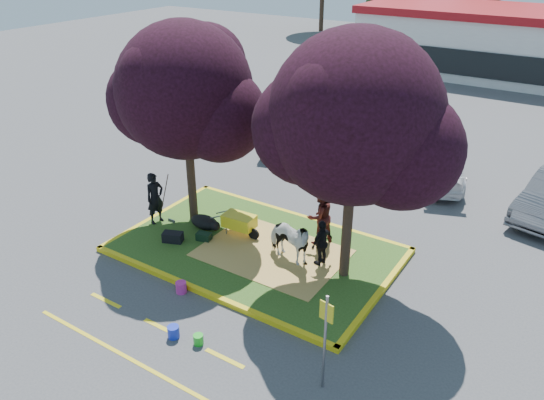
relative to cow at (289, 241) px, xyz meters
The scene contains 30 objects.
ground 1.51m from the cow, behind, with size 90.00×90.00×0.00m, color #424244.
median_island 1.47m from the cow, behind, with size 8.00×5.00×0.15m, color #2B4C17.
curb_near 2.88m from the cow, 116.63° to the right, with size 8.30×0.16×0.15m, color yellow.
curb_far 3.06m from the cow, 114.81° to the left, with size 8.30×0.16×0.15m, color yellow.
curb_left 5.38m from the cow, behind, with size 0.16×5.30×0.15m, color yellow.
curb_right 2.94m from the cow, ahead, with size 0.16×5.30×0.15m, color yellow.
straw_bedding 0.95m from the cow, behind, with size 4.20×3.00×0.01m, color #D8AD59.
tree_purple_left 5.36m from the cow, behind, with size 5.06×4.20×6.51m.
tree_purple_right 4.08m from the cow, ahead, with size 5.30×4.40×6.82m.
fire_lane_stripe_a 5.29m from the cow, 128.36° to the right, with size 1.10×0.12×0.01m, color yellow.
fire_lane_stripe_b 4.36m from the cow, 106.86° to the right, with size 1.10×0.12×0.01m, color yellow.
fire_lane_stripe_c 4.25m from the cow, 79.50° to the right, with size 1.10×0.12×0.01m, color yellow.
fire_lane_long 5.50m from the cow, 103.19° to the right, with size 6.00×0.10×0.01m, color yellow.
retail_building 28.13m from the cow, 88.45° to the left, with size 20.40×8.40×4.40m.
cow is the anchor object (origin of this frame).
calf 3.37m from the cow, behind, with size 1.02×0.58×0.44m, color black.
handler 4.95m from the cow, behind, with size 0.64×0.42×1.76m, color black.
visitor_a 1.48m from the cow, 80.57° to the left, with size 0.89×0.69×1.84m, color #461714.
visitor_b 0.96m from the cow, 24.91° to the left, with size 0.83×0.35×1.42m, color black.
wheelbarrow 2.19m from the cow, 167.08° to the left, with size 1.84×0.68×0.69m.
gear_bag_dark 3.80m from the cow, 164.56° to the right, with size 0.62×0.34×0.31m, color black.
gear_bag_green 2.95m from the cow, behind, with size 0.46×0.28×0.24m, color black.
sign_post 4.78m from the cow, 49.82° to the right, with size 0.34×0.10×2.42m.
bucket_green 4.10m from the cow, 90.91° to the right, with size 0.25×0.25×0.26m, color green.
bucket_pink 3.32m from the cow, 123.32° to the right, with size 0.30×0.30×0.32m, color #D62F99.
bucket_blue 4.30m from the cow, 99.91° to the right, with size 0.29×0.29×0.31m, color #182EC4.
car_black 12.86m from the cow, 134.41° to the left, with size 1.52×3.77×1.28m, color black.
car_silver 9.90m from the cow, 121.36° to the left, with size 1.54×4.43×1.46m, color #979A9E.
car_red 9.71m from the cow, 109.08° to the left, with size 2.33×5.06×1.41m, color #A60D18.
car_white 8.44m from the cow, 76.63° to the left, with size 1.70×4.19×1.22m, color silver.
Camera 1 is at (7.96, -11.42, 8.80)m, focal length 35.00 mm.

